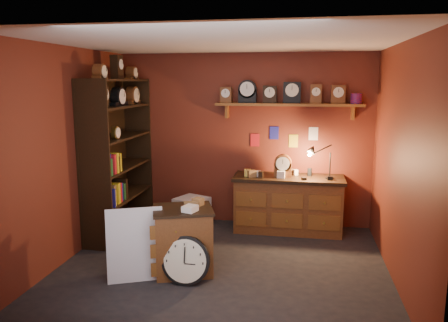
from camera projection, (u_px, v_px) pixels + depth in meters
floor at (223, 266)px, 5.43m from camera, size 4.00×4.00×0.00m
room_shell at (228, 127)px, 5.22m from camera, size 4.02×3.62×2.71m
shelving_unit at (116, 151)px, 6.47m from camera, size 0.47×1.60×2.58m
workbench at (288, 201)px, 6.64m from camera, size 1.65×0.66×1.36m
low_cabinet at (183, 238)px, 5.19m from camera, size 0.85×0.78×0.88m
big_round_clock at (186, 261)px, 4.91m from camera, size 0.56×0.18×0.56m
white_panel at (136, 279)px, 5.07m from camera, size 0.66×0.42×0.85m
mini_fridge at (192, 212)px, 6.87m from camera, size 0.59×0.61×0.46m
floor_box_a at (188, 237)px, 6.20m from camera, size 0.32×0.30×0.16m
floor_box_b at (140, 261)px, 5.45m from camera, size 0.22×0.25×0.11m
floor_box_c at (175, 253)px, 5.60m from camera, size 0.23×0.19×0.17m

